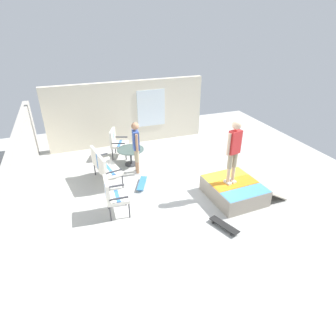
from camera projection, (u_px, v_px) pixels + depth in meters
ground_plane at (176, 189)px, 8.34m from camera, size 12.00×12.00×0.10m
back_wall_cinderblock at (20, 186)px, 6.68m from camera, size 9.00×0.20×1.83m
house_facade at (128, 113)px, 10.73m from camera, size 0.23×6.00×2.41m
skate_ramp at (235, 190)px, 7.80m from camera, size 1.60×2.01×0.47m
patio_bench at (103, 164)px, 8.31m from camera, size 1.33×0.76×1.02m
patio_chair_near_house at (116, 141)px, 9.89m from camera, size 0.78×0.74×1.02m
patio_chair_by_wall at (112, 194)px, 6.95m from camera, size 0.64×0.57×1.02m
patio_table at (131, 154)px, 9.45m from camera, size 0.90×0.90×0.57m
person_watching at (136, 145)px, 8.63m from camera, size 0.48×0.27×1.71m
person_skater at (234, 147)px, 7.21m from camera, size 0.30×0.47×1.77m
skateboard_by_bench at (142, 183)px, 8.39m from camera, size 0.81×0.52×0.10m
skateboard_spare at (224, 225)px, 6.71m from camera, size 0.82×0.47×0.10m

